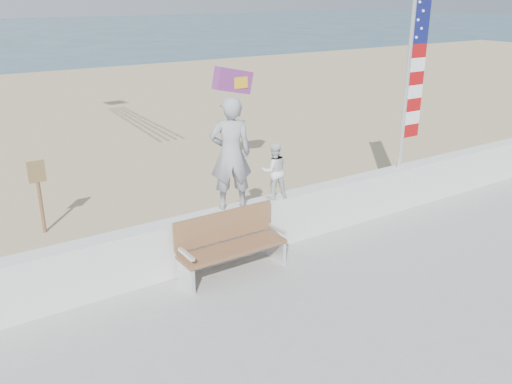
% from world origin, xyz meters
% --- Properties ---
extents(ground, '(220.00, 220.00, 0.00)m').
position_xyz_m(ground, '(0.00, 0.00, 0.00)').
color(ground, '#2F4D5E').
rests_on(ground, ground).
extents(sand, '(90.00, 40.00, 0.08)m').
position_xyz_m(sand, '(0.00, 9.00, 0.04)').
color(sand, tan).
rests_on(sand, ground).
extents(seawall, '(30.00, 0.35, 0.90)m').
position_xyz_m(seawall, '(0.00, 2.00, 0.63)').
color(seawall, silver).
rests_on(seawall, boardwalk).
extents(adult, '(0.80, 0.67, 1.88)m').
position_xyz_m(adult, '(-0.16, 2.00, 2.02)').
color(adult, gray).
rests_on(adult, seawall).
extents(child, '(0.56, 0.49, 1.01)m').
position_xyz_m(child, '(0.70, 2.00, 1.58)').
color(child, silver).
rests_on(child, seawall).
extents(bench, '(1.80, 0.57, 1.00)m').
position_xyz_m(bench, '(-0.47, 1.55, 0.69)').
color(bench, brown).
rests_on(bench, boardwalk).
extents(flag, '(0.50, 0.08, 3.50)m').
position_xyz_m(flag, '(4.00, 2.00, 2.99)').
color(flag, white).
rests_on(flag, seawall).
extents(parafoil_kite, '(1.07, 0.33, 0.72)m').
position_xyz_m(parafoil_kite, '(2.25, 5.89, 2.51)').
color(parafoil_kite, red).
rests_on(parafoil_kite, ground).
extents(sign, '(0.32, 0.07, 1.46)m').
position_xyz_m(sign, '(-2.61, 5.05, 0.94)').
color(sign, brown).
rests_on(sign, sand).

